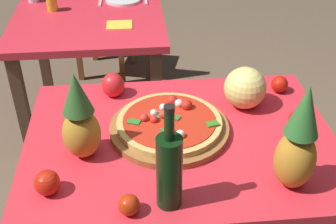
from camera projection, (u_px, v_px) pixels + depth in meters
display_table at (180, 159)px, 1.62m from camera, size 1.11×0.82×0.74m
background_table at (90, 37)px, 2.54m from camera, size 0.86×0.82×0.74m
dining_chair at (100, 17)px, 3.15m from camera, size 0.49×0.49×0.85m
pizza_board at (169, 128)px, 1.59m from camera, size 0.43×0.43×0.02m
pizza at (169, 122)px, 1.58m from camera, size 0.38×0.38×0.06m
wine_bottle at (169, 170)px, 1.23m from camera, size 0.08×0.08×0.35m
pineapple_left at (298, 144)px, 1.28m from camera, size 0.12×0.12×0.36m
pineapple_right at (80, 121)px, 1.41m from camera, size 0.13×0.13×0.32m
melon at (245, 88)px, 1.69m from camera, size 0.16×0.16×0.16m
bell_pepper at (113, 85)px, 1.78m from camera, size 0.09×0.09×0.10m
tomato_beside_pepper at (280, 84)px, 1.81m from camera, size 0.07×0.07×0.07m
tomato_near_board at (299, 120)px, 1.59m from camera, size 0.07×0.07×0.07m
tomato_by_bottle at (129, 205)px, 1.26m from camera, size 0.06×0.06×0.06m
tomato_at_corner at (47, 183)px, 1.32m from camera, size 0.08×0.08×0.08m
drinking_glass_juice at (52, 2)px, 2.54m from camera, size 0.06×0.06×0.10m
fork_utensil at (101, 1)px, 2.69m from camera, size 0.02×0.18×0.01m
napkin_folded at (119, 25)px, 2.39m from camera, size 0.14×0.12×0.01m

